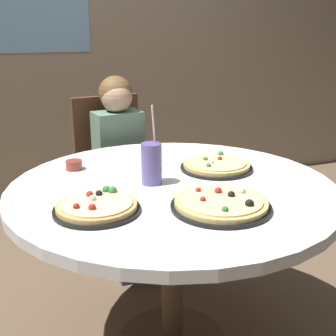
% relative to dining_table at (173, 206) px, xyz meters
% --- Properties ---
extents(wall_with_window, '(5.20, 0.14, 2.90)m').
position_rel_dining_table_xyz_m(wall_with_window, '(-0.00, 1.99, 0.79)').
color(wall_with_window, gray).
rests_on(wall_with_window, ground_plane).
extents(dining_table, '(1.26, 1.26, 0.75)m').
position_rel_dining_table_xyz_m(dining_table, '(0.00, 0.00, 0.00)').
color(dining_table, white).
rests_on(dining_table, ground_plane).
extents(chair_wooden, '(0.44, 0.44, 0.95)m').
position_rel_dining_table_xyz_m(chair_wooden, '(-0.01, 0.93, -0.13)').
color(chair_wooden, brown).
rests_on(chair_wooden, ground_plane).
extents(diner_child, '(0.29, 0.42, 1.08)m').
position_rel_dining_table_xyz_m(diner_child, '(0.01, 0.75, -0.17)').
color(diner_child, '#3F4766').
rests_on(diner_child, ground_plane).
extents(pizza_veggie, '(0.31, 0.31, 0.05)m').
position_rel_dining_table_xyz_m(pizza_veggie, '(0.24, 0.10, 0.11)').
color(pizza_veggie, black).
rests_on(pizza_veggie, dining_table).
extents(pizza_cheese, '(0.29, 0.29, 0.05)m').
position_rel_dining_table_xyz_m(pizza_cheese, '(-0.33, -0.15, 0.11)').
color(pizza_cheese, black).
rests_on(pizza_cheese, dining_table).
extents(pizza_pepperoni, '(0.34, 0.34, 0.05)m').
position_rel_dining_table_xyz_m(pizza_pepperoni, '(0.06, -0.28, 0.11)').
color(pizza_pepperoni, black).
rests_on(pizza_pepperoni, dining_table).
extents(soda_cup, '(0.08, 0.08, 0.31)m').
position_rel_dining_table_xyz_m(soda_cup, '(-0.07, 0.04, 0.17)').
color(soda_cup, '#6659A5').
rests_on(soda_cup, dining_table).
extents(sauce_bowl, '(0.07, 0.07, 0.04)m').
position_rel_dining_table_xyz_m(sauce_bowl, '(-0.33, 0.32, 0.11)').
color(sauce_bowl, brown).
rests_on(sauce_bowl, dining_table).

